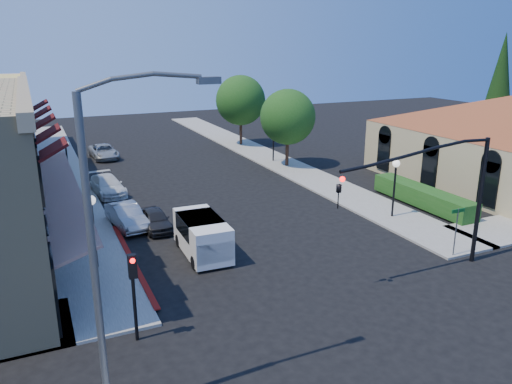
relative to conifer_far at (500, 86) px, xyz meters
name	(u,v)px	position (x,y,z in m)	size (l,w,h in m)	color
ground	(351,311)	(-28.00, -18.00, -6.36)	(120.00, 120.00, 0.00)	black
sidewalk_left	(62,174)	(-36.75, 9.00, -6.30)	(3.50, 50.00, 0.12)	gray
sidewalk_right	(261,154)	(-19.25, 9.00, -6.30)	(3.50, 50.00, 0.12)	gray
curb_red_strip	(132,263)	(-34.90, -10.00, -6.36)	(0.25, 10.00, 0.06)	maroon
mission_building	(510,131)	(-6.01, -6.50, -2.61)	(30.12, 30.12, 6.40)	tan
hedge	(422,206)	(-16.30, -9.00, -6.36)	(1.40, 8.00, 1.10)	#1C4E16
conifer_far	(500,86)	(0.00, 0.00, 0.00)	(3.20, 3.20, 11.00)	black
street_tree_a	(288,117)	(-19.20, 4.00, -2.17)	(4.56, 4.56, 6.48)	black
street_tree_b	(241,100)	(-19.20, 14.00, -1.82)	(4.94, 4.94, 7.02)	black
signal_mast_arm	(447,184)	(-22.14, -16.50, -2.27)	(8.01, 0.39, 6.00)	black
secondary_signal	(133,281)	(-36.00, -16.59, -4.04)	(0.28, 0.42, 3.32)	black
cobra_streetlight	(106,241)	(-37.15, -20.00, -1.09)	(3.60, 0.25, 9.31)	#595B5E
street_name_sign	(457,225)	(-20.50, -15.80, -4.66)	(0.80, 0.06, 2.50)	#595B5E
lamppost_left_near	(92,213)	(-36.50, -10.00, -3.62)	(0.44, 0.44, 3.57)	black
lamppost_left_far	(66,153)	(-36.50, 4.00, -3.62)	(0.44, 0.44, 3.57)	black
lamppost_right_near	(395,174)	(-19.50, -10.00, -3.62)	(0.44, 0.44, 3.57)	black
lamppost_right_far	(273,131)	(-19.50, 6.00, -3.62)	(0.44, 0.44, 3.57)	black
white_van	(202,234)	(-31.52, -10.45, -5.27)	(1.98, 4.30, 1.88)	white
parked_car_a	(155,219)	(-32.80, -6.00, -5.78)	(1.38, 3.43, 1.17)	black
parked_car_b	(127,216)	(-34.20, -5.00, -5.70)	(1.41, 4.03, 1.33)	#9D9FA2
parked_car_c	(108,185)	(-34.20, 2.00, -5.72)	(1.79, 4.41, 1.28)	white
parked_car_d	(104,152)	(-32.80, 13.62, -5.74)	(2.07, 4.49, 1.25)	#A3A6A8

